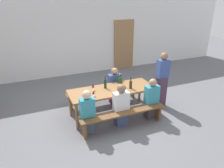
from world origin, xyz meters
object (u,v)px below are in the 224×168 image
at_px(wine_glass_0, 93,92).
at_px(wine_bottle_0, 131,84).
at_px(wooden_door, 124,45).
at_px(wine_glass_1, 86,91).
at_px(wine_bottle_4, 121,81).
at_px(seated_guest_far_0, 114,87).
at_px(tasting_table, 112,92).
at_px(bench_near, 123,115).
at_px(standing_host, 162,81).
at_px(bench_far, 103,92).
at_px(seated_guest_near_0, 88,113).
at_px(wine_bottle_1, 105,84).
at_px(seated_guest_near_2, 151,100).
at_px(wine_bottle_3, 121,88).
at_px(wine_glass_2, 93,86).
at_px(wine_bottle_2, 118,79).
at_px(seated_guest_near_1, 121,106).

bearing_deg(wine_glass_0, wine_bottle_0, 3.31).
distance_m(wooden_door, wine_glass_0, 4.52).
xyz_separation_m(wine_bottle_0, wine_glass_1, (-1.22, 0.09, -0.01)).
xyz_separation_m(wine_bottle_4, seated_guest_far_0, (0.00, 0.44, -0.34)).
distance_m(tasting_table, bench_near, 0.79).
bearing_deg(standing_host, wine_glass_1, -0.90).
xyz_separation_m(bench_far, seated_guest_near_0, (-0.86, -1.29, 0.17)).
height_order(bench_far, wine_bottle_4, wine_bottle_4).
distance_m(tasting_table, wine_glass_1, 0.77).
relative_size(wine_bottle_1, seated_guest_near_2, 0.31).
bearing_deg(seated_guest_far_0, wine_glass_0, -49.18).
height_order(wine_bottle_3, seated_guest_near_0, seated_guest_near_0).
xyz_separation_m(wine_bottle_4, standing_host, (1.19, -0.23, -0.08)).
xyz_separation_m(wine_glass_2, seated_guest_near_2, (1.37, -0.70, -0.34)).
relative_size(wooden_door, wine_bottle_1, 6.08).
height_order(bench_near, wine_bottle_1, wine_bottle_1).
relative_size(wine_bottle_4, seated_guest_far_0, 0.29).
height_order(wine_bottle_2, wine_bottle_4, wine_bottle_4).
xyz_separation_m(wine_bottle_2, seated_guest_near_1, (-0.35, -0.92, -0.33)).
height_order(wine_bottle_3, wine_glass_1, wine_bottle_3).
bearing_deg(bench_near, seated_guest_near_2, 9.64).
relative_size(wine_glass_2, seated_guest_near_1, 0.16).
xyz_separation_m(wine_bottle_0, seated_guest_near_2, (0.41, -0.42, -0.33)).
distance_m(wine_bottle_2, standing_host, 1.25).
bearing_deg(wine_glass_1, wine_glass_2, 36.48).
relative_size(wine_bottle_0, seated_guest_near_0, 0.29).
relative_size(wine_bottle_4, seated_guest_near_2, 0.29).
bearing_deg(wooden_door, wine_glass_2, -126.86).
distance_m(wine_bottle_2, wine_bottle_3, 0.63).
height_order(wine_bottle_0, seated_guest_far_0, seated_guest_far_0).
bearing_deg(tasting_table, wine_bottle_0, -17.41).
xyz_separation_m(wooden_door, wine_bottle_4, (-1.71, -3.34, -0.17)).
xyz_separation_m(bench_near, seated_guest_near_0, (-0.86, 0.15, 0.17)).
height_order(seated_guest_near_0, seated_guest_far_0, seated_guest_far_0).
xyz_separation_m(wine_bottle_0, seated_guest_far_0, (-0.16, 0.72, -0.33)).
height_order(bench_far, wine_bottle_1, wine_bottle_1).
bearing_deg(wine_bottle_1, wine_glass_0, -142.23).
distance_m(bench_near, seated_guest_near_2, 0.91).
height_order(tasting_table, wine_bottle_1, wine_bottle_1).
relative_size(wine_bottle_0, seated_guest_near_1, 0.29).
bearing_deg(wine_bottle_2, wine_bottle_3, -108.51).
relative_size(wine_glass_1, seated_guest_near_1, 0.13).
height_order(tasting_table, standing_host, standing_host).
bearing_deg(seated_guest_near_2, wine_bottle_1, 55.17).
relative_size(wine_bottle_2, wine_bottle_3, 0.98).
relative_size(wine_bottle_1, wine_bottle_3, 1.05).
bearing_deg(wine_bottle_2, seated_guest_near_0, -142.66).
height_order(wine_bottle_1, wine_glass_0, wine_bottle_1).
bearing_deg(tasting_table, bench_near, -90.00).
xyz_separation_m(seated_guest_near_1, seated_guest_near_2, (0.88, 0.00, -0.00)).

